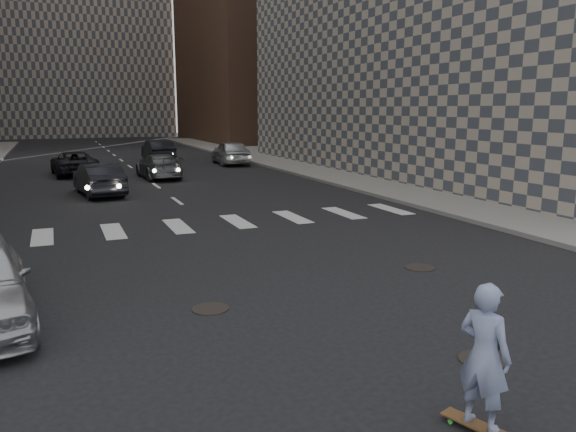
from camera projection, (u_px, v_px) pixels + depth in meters
name	position (u px, v px, depth m)	size (l,w,h in m)	color
ground	(334.00, 316.00, 10.22)	(160.00, 160.00, 0.00)	black
sidewalk_right	(396.00, 170.00, 33.81)	(13.00, 80.00, 0.15)	gray
manhole_a	(482.00, 360.00, 8.41)	(0.70, 0.70, 0.02)	black
manhole_b	(210.00, 309.00, 10.55)	(0.70, 0.70, 0.02)	black
manhole_c	(420.00, 268.00, 13.28)	(0.70, 0.70, 0.02)	black
skateboarder	(484.00, 356.00, 6.35)	(0.60, 0.94, 1.82)	brown
traffic_car_a	(99.00, 179.00, 24.29)	(1.49, 4.28, 1.41)	black
traffic_car_b	(159.00, 166.00, 30.30)	(1.84, 4.53, 1.31)	#5A5E62
traffic_car_c	(74.00, 163.00, 31.71)	(2.24, 4.86, 1.35)	black
traffic_car_d	(231.00, 152.00, 37.81)	(1.94, 4.83, 1.64)	#B9BCC1
traffic_car_e	(158.00, 151.00, 39.98)	(1.63, 4.67, 1.54)	black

